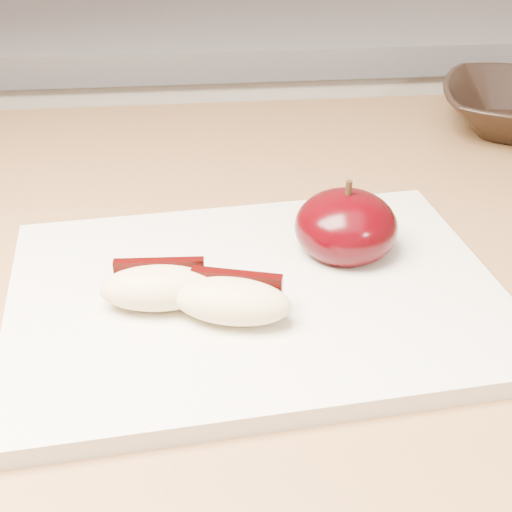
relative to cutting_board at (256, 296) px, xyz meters
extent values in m
cube|color=silver|center=(-0.02, 0.79, -0.46)|extent=(2.40, 0.60, 0.90)
cube|color=slate|center=(-0.02, 0.79, 0.01)|extent=(2.40, 0.62, 0.04)
cube|color=olive|center=(-0.02, 0.09, -0.03)|extent=(1.64, 0.64, 0.04)
cube|color=silver|center=(0.00, 0.00, 0.00)|extent=(0.35, 0.27, 0.01)
ellipsoid|color=black|center=(0.07, 0.04, 0.03)|extent=(0.08, 0.08, 0.05)
cylinder|color=black|center=(0.07, 0.04, 0.06)|extent=(0.00, 0.00, 0.01)
ellipsoid|color=beige|center=(-0.06, -0.01, 0.02)|extent=(0.08, 0.04, 0.03)
cube|color=black|center=(-0.06, 0.00, 0.02)|extent=(0.06, 0.01, 0.03)
ellipsoid|color=beige|center=(-0.02, -0.03, 0.02)|extent=(0.08, 0.06, 0.03)
cube|color=black|center=(-0.01, -0.02, 0.02)|extent=(0.06, 0.02, 0.03)
camera|label=1|loc=(-0.04, -0.40, 0.28)|focal=50.00mm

